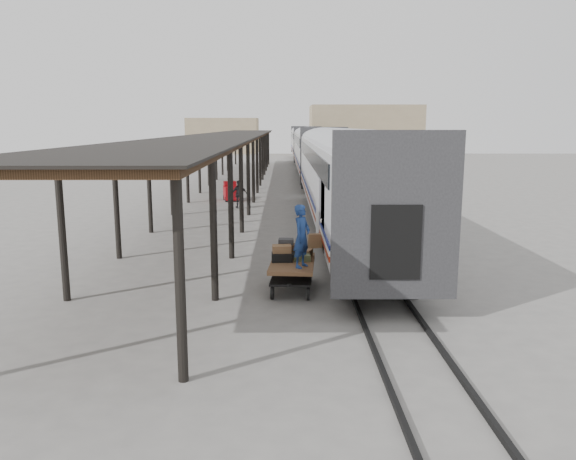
{
  "coord_description": "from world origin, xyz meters",
  "views": [
    {
      "loc": [
        0.56,
        -16.94,
        4.77
      ],
      "look_at": [
        0.68,
        -0.52,
        1.7
      ],
      "focal_mm": 35.0,
      "sensor_mm": 36.0,
      "label": 1
    }
  ],
  "objects_px": {
    "baggage_cart": "(292,268)",
    "pedestrian": "(239,194)",
    "porter": "(302,236)",
    "luggage_tug": "(231,192)"
  },
  "relations": [
    {
      "from": "baggage_cart",
      "to": "porter",
      "type": "xyz_separation_m",
      "value": [
        0.25,
        -0.65,
        1.09
      ]
    },
    {
      "from": "luggage_tug",
      "to": "porter",
      "type": "distance_m",
      "value": 21.0
    },
    {
      "from": "baggage_cart",
      "to": "pedestrian",
      "type": "distance_m",
      "value": 16.93
    },
    {
      "from": "luggage_tug",
      "to": "porter",
      "type": "xyz_separation_m",
      "value": [
        3.92,
        -20.59,
        1.18
      ]
    },
    {
      "from": "baggage_cart",
      "to": "porter",
      "type": "bearing_deg",
      "value": -64.57
    },
    {
      "from": "luggage_tug",
      "to": "baggage_cart",
      "type": "bearing_deg",
      "value": -92.32
    },
    {
      "from": "porter",
      "to": "pedestrian",
      "type": "distance_m",
      "value": 17.63
    },
    {
      "from": "baggage_cart",
      "to": "luggage_tug",
      "type": "distance_m",
      "value": 20.28
    },
    {
      "from": "baggage_cart",
      "to": "porter",
      "type": "height_order",
      "value": "porter"
    },
    {
      "from": "baggage_cart",
      "to": "luggage_tug",
      "type": "xyz_separation_m",
      "value": [
        -3.67,
        19.94,
        -0.09
      ]
    }
  ]
}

